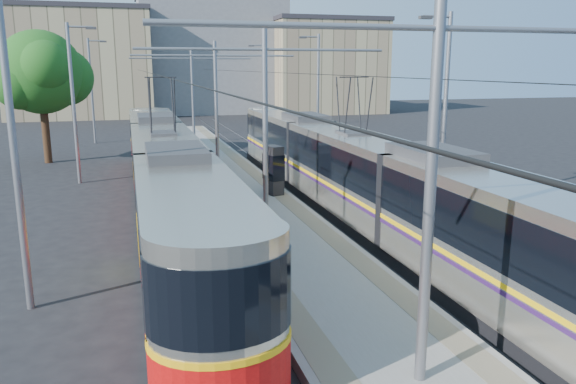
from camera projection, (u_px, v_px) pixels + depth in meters
name	position (u px, v px, depth m)	size (l,w,h in m)	color
ground	(341.00, 306.00, 14.13)	(160.00, 160.00, 0.00)	black
platform	(227.00, 176.00, 30.06)	(4.00, 50.00, 0.30)	gray
tactile_strip_left	(199.00, 175.00, 29.64)	(0.70, 50.00, 0.01)	gray
tactile_strip_right	(253.00, 172.00, 30.41)	(0.70, 50.00, 0.01)	gray
rails	(227.00, 179.00, 30.09)	(8.71, 70.00, 0.03)	gray
tram_left	(165.00, 174.00, 22.30)	(2.43, 29.40, 5.50)	black
tram_right	(352.00, 170.00, 22.41)	(2.43, 30.84, 5.50)	black
catenary	(235.00, 96.00, 26.43)	(9.20, 70.00, 7.00)	slate
street_lamps	(213.00, 96.00, 32.93)	(15.18, 38.22, 8.00)	slate
shelter	(274.00, 169.00, 24.95)	(0.83, 1.11, 2.18)	black
tree	(47.00, 74.00, 34.29)	(5.56, 5.14, 8.08)	#382314
building_left	(80.00, 63.00, 66.42)	(16.32, 12.24, 12.62)	#9A8D68
building_centre	(210.00, 54.00, 74.17)	(18.36, 14.28, 15.03)	slate
building_right	(325.00, 66.00, 72.60)	(14.28, 10.20, 11.89)	#9A8D68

